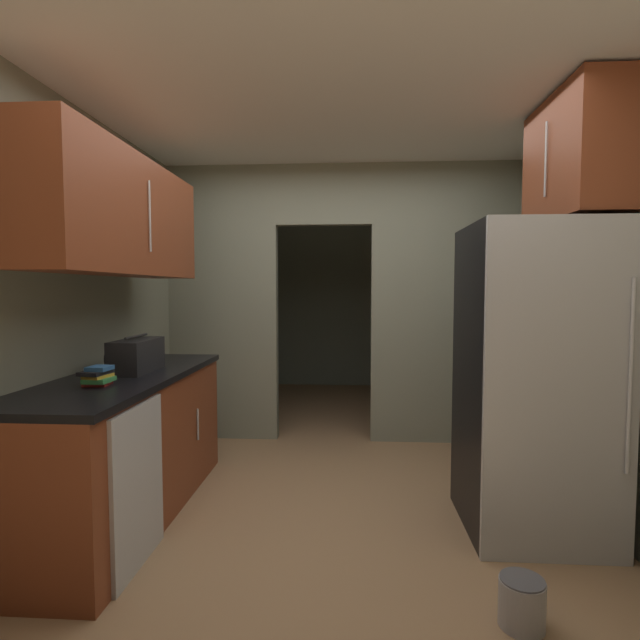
% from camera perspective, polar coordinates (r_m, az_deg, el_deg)
% --- Properties ---
extents(ground, '(20.00, 20.00, 0.00)m').
position_cam_1_polar(ground, '(3.17, 1.43, -22.89)').
color(ground, '#93704C').
extents(kitchen_overhead_slab, '(3.62, 7.36, 0.06)m').
position_cam_1_polar(kitchen_overhead_slab, '(3.55, 1.85, 22.97)').
color(kitchen_overhead_slab, silver).
extents(kitchen_partition, '(3.22, 0.12, 2.56)m').
position_cam_1_polar(kitchen_partition, '(4.52, 2.82, 2.84)').
color(kitchen_partition, gray).
rests_on(kitchen_partition, ground).
extents(adjoining_room_shell, '(3.22, 2.71, 2.56)m').
position_cam_1_polar(adjoining_room_shell, '(6.35, 2.71, 2.37)').
color(adjoining_room_shell, gray).
rests_on(adjoining_room_shell, ground).
extents(kitchen_flank_left, '(0.10, 4.18, 2.56)m').
position_cam_1_polar(kitchen_flank_left, '(3.01, -32.34, 0.48)').
color(kitchen_flank_left, gray).
rests_on(kitchen_flank_left, ground).
extents(refrigerator, '(0.77, 0.80, 1.79)m').
position_cam_1_polar(refrigerator, '(3.11, 23.79, -6.36)').
color(refrigerator, black).
rests_on(refrigerator, ground).
extents(lower_cabinet_run, '(0.65, 1.90, 0.89)m').
position_cam_1_polar(lower_cabinet_run, '(3.33, -21.84, -13.55)').
color(lower_cabinet_run, brown).
rests_on(lower_cabinet_run, ground).
extents(dishwasher, '(0.02, 0.56, 0.83)m').
position_cam_1_polar(dishwasher, '(2.76, -20.59, -17.86)').
color(dishwasher, '#B7BABC').
rests_on(dishwasher, ground).
extents(upper_cabinet_counterside, '(0.36, 1.71, 0.71)m').
position_cam_1_polar(upper_cabinet_counterside, '(3.22, -22.43, 11.19)').
color(upper_cabinet_counterside, brown).
extents(upper_cabinet_fridgeside, '(0.36, 0.84, 0.72)m').
position_cam_1_polar(upper_cabinet_fridgeside, '(3.34, 28.07, 16.40)').
color(upper_cabinet_fridgeside, brown).
extents(boombox, '(0.21, 0.43, 0.24)m').
position_cam_1_polar(boombox, '(3.30, -20.82, -3.93)').
color(boombox, black).
rests_on(boombox, lower_cabinet_run).
extents(book_stack, '(0.15, 0.17, 0.11)m').
position_cam_1_polar(book_stack, '(2.91, -24.69, -6.02)').
color(book_stack, red).
rests_on(book_stack, lower_cabinet_run).
extents(paint_can, '(0.19, 0.19, 0.21)m').
position_cam_1_polar(paint_can, '(2.50, 22.67, -28.36)').
color(paint_can, '#99999E').
rests_on(paint_can, ground).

